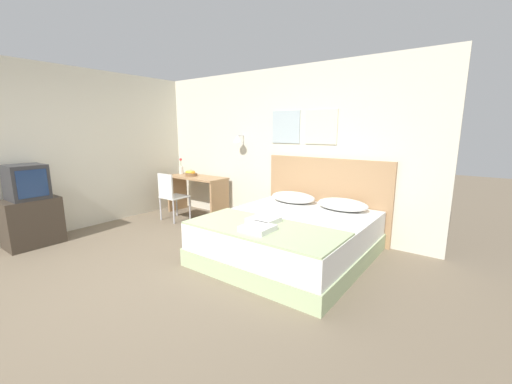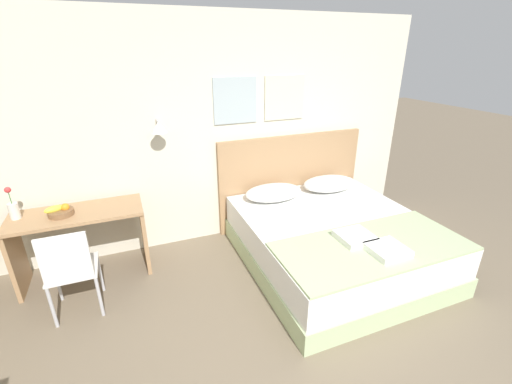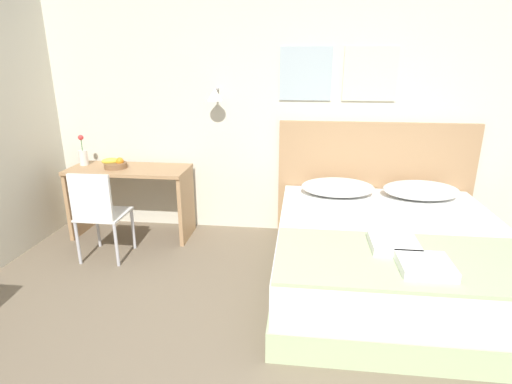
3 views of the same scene
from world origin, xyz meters
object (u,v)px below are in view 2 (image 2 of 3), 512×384
(desk, at_px, (81,232))
(flower_vase, at_px, (13,209))
(bed, at_px, (334,241))
(throw_blanket, at_px, (373,246))
(pillow_right, at_px, (329,183))
(fruit_bowl, at_px, (60,211))
(folded_towel_mid_bed, at_px, (387,250))
(folded_towel_near_foot, at_px, (355,237))
(headboard, at_px, (291,180))
(pillow_left, at_px, (273,192))
(desk_chair, at_px, (70,267))

(desk, bearing_deg, flower_vase, 173.47)
(bed, height_order, throw_blanket, throw_blanket)
(pillow_right, bearing_deg, bed, -117.67)
(throw_blanket, height_order, fruit_bowl, fruit_bowl)
(folded_towel_mid_bed, xyz_separation_m, desk, (-2.59, 1.51, -0.07))
(bed, relative_size, folded_towel_near_foot, 6.46)
(throw_blanket, distance_m, fruit_bowl, 3.02)
(bed, distance_m, headboard, 1.13)
(pillow_left, xyz_separation_m, desk_chair, (-2.22, -0.61, -0.11))
(pillow_right, xyz_separation_m, flower_vase, (-3.49, 0.06, 0.24))
(fruit_bowl, bearing_deg, flower_vase, 168.44)
(pillow_left, distance_m, desk, 2.17)
(pillow_left, height_order, folded_towel_mid_bed, pillow_left)
(fruit_bowl, height_order, flower_vase, flower_vase)
(throw_blanket, bearing_deg, fruit_bowl, 153.45)
(flower_vase, bearing_deg, fruit_bowl, -11.56)
(pillow_left, relative_size, folded_towel_near_foot, 2.22)
(desk, relative_size, fruit_bowl, 4.78)
(desk, height_order, flower_vase, flower_vase)
(pillow_left, bearing_deg, folded_towel_near_foot, -76.23)
(headboard, distance_m, throw_blanket, 1.68)
(desk, bearing_deg, desk_chair, -94.94)
(bed, relative_size, folded_towel_mid_bed, 6.49)
(folded_towel_mid_bed, bearing_deg, flower_vase, 153.22)
(pillow_right, xyz_separation_m, fruit_bowl, (-3.10, -0.02, 0.18))
(folded_towel_near_foot, bearing_deg, fruit_bowl, 155.18)
(pillow_left, relative_size, pillow_right, 1.00)
(pillow_left, height_order, pillow_right, same)
(desk_chair, height_order, fruit_bowl, desk_chair)
(throw_blanket, bearing_deg, desk, 151.94)
(pillow_left, bearing_deg, desk, -179.93)
(headboard, height_order, folded_towel_mid_bed, headboard)
(bed, bearing_deg, desk_chair, 176.78)
(folded_towel_mid_bed, height_order, desk_chair, desk_chair)
(pillow_left, distance_m, throw_blanket, 1.43)
(desk, bearing_deg, bed, -16.51)
(folded_towel_near_foot, bearing_deg, pillow_right, 67.77)
(bed, distance_m, fruit_bowl, 2.85)
(bed, xyz_separation_m, desk_chair, (-2.62, 0.15, 0.25))
(pillow_right, bearing_deg, throw_blanket, -106.28)
(folded_towel_near_foot, bearing_deg, folded_towel_mid_bed, -65.97)
(headboard, height_order, desk_chair, headboard)
(pillow_left, xyz_separation_m, folded_towel_mid_bed, (0.43, -1.52, -0.03))
(folded_towel_near_foot, xyz_separation_m, flower_vase, (-2.99, 1.28, 0.27))
(folded_towel_mid_bed, distance_m, desk, 3.00)
(bed, bearing_deg, throw_blanket, -90.00)
(folded_towel_mid_bed, relative_size, fruit_bowl, 1.24)
(folded_towel_near_foot, relative_size, desk, 0.26)
(folded_towel_mid_bed, bearing_deg, bed, 92.30)
(pillow_left, relative_size, desk_chair, 0.82)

